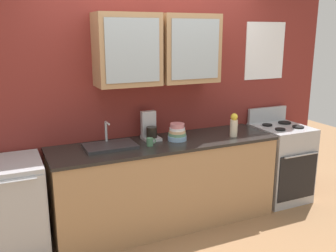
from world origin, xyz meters
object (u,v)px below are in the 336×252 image
object	(u,v)px
vase	(234,125)
cup_near_sink	(150,142)
coffee_maker	(150,129)
bowl_stack	(177,133)
stove_range	(280,162)
sink_faucet	(110,145)
dishwasher	(12,211)

from	to	relation	value
vase	cup_near_sink	size ratio (longest dim) A/B	2.54
cup_near_sink	coffee_maker	distance (m)	0.25
coffee_maker	cup_near_sink	bearing A→B (deg)	-111.46
cup_near_sink	bowl_stack	bearing A→B (deg)	11.82
bowl_stack	stove_range	bearing A→B (deg)	-0.23
stove_range	bowl_stack	xyz separation A→B (m)	(-1.38, 0.01, 0.52)
sink_faucet	bowl_stack	size ratio (longest dim) A/B	2.54
vase	sink_faucet	bearing A→B (deg)	173.08
sink_faucet	coffee_maker	distance (m)	0.48
sink_faucet	coffee_maker	xyz separation A→B (m)	(0.46, 0.11, 0.09)
stove_range	sink_faucet	world-z (taller)	sink_faucet
sink_faucet	vase	size ratio (longest dim) A/B	1.98
bowl_stack	vase	world-z (taller)	vase
stove_range	dishwasher	distance (m)	3.01
cup_near_sink	coffee_maker	xyz separation A→B (m)	(0.09, 0.22, 0.07)
dishwasher	coffee_maker	size ratio (longest dim) A/B	3.10
stove_range	bowl_stack	bearing A→B (deg)	179.77
bowl_stack	coffee_maker	distance (m)	0.29
bowl_stack	coffee_maker	size ratio (longest dim) A/B	0.67
bowl_stack	dishwasher	bearing A→B (deg)	-179.65
bowl_stack	cup_near_sink	xyz separation A→B (m)	(-0.33, -0.07, -0.04)
stove_range	coffee_maker	bearing A→B (deg)	174.29
vase	coffee_maker	bearing A→B (deg)	162.21
sink_faucet	cup_near_sink	bearing A→B (deg)	-16.57
bowl_stack	dishwasher	xyz separation A→B (m)	(-1.63, -0.01, -0.53)
stove_range	coffee_maker	distance (m)	1.72
dishwasher	coffee_maker	distance (m)	1.51
sink_faucet	coffee_maker	size ratio (longest dim) A/B	1.71
stove_range	coffee_maker	world-z (taller)	coffee_maker
stove_range	vase	distance (m)	0.96
bowl_stack	coffee_maker	bearing A→B (deg)	146.93
bowl_stack	dishwasher	size ratio (longest dim) A/B	0.22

